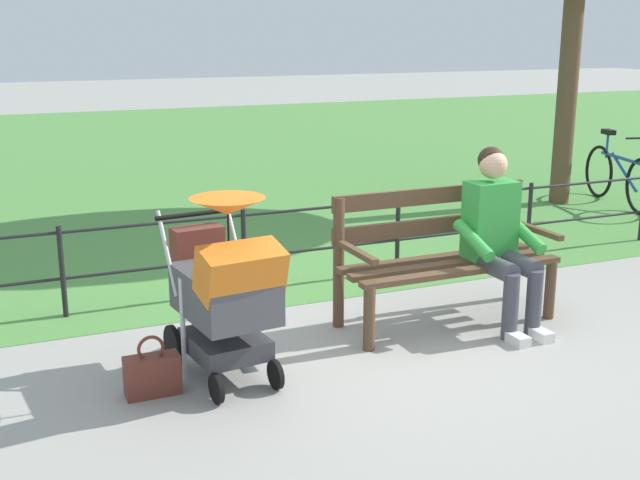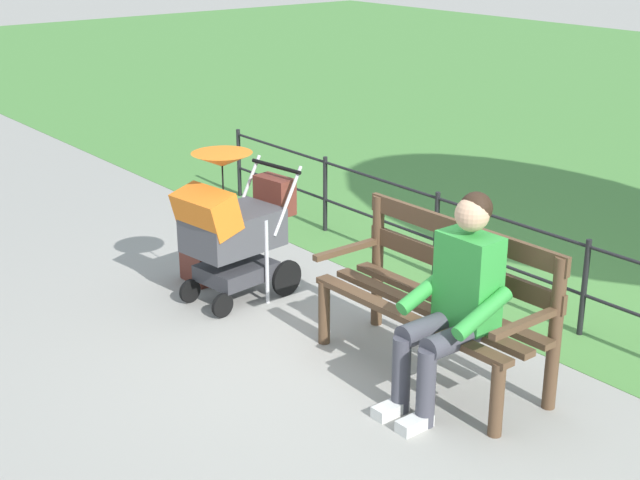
# 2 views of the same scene
# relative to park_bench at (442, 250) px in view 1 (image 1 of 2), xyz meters

# --- Properties ---
(ground_plane) EXTENTS (60.00, 60.00, 0.00)m
(ground_plane) POSITION_rel_park_bench_xyz_m (0.44, 0.12, -0.53)
(ground_plane) COLOR #9E9B93
(grass_lawn) EXTENTS (40.00, 16.00, 0.01)m
(grass_lawn) POSITION_rel_park_bench_xyz_m (0.44, -8.68, -0.52)
(grass_lawn) COLOR #518E42
(grass_lawn) RESTS_ON ground
(park_bench) EXTENTS (1.60, 0.61, 0.96)m
(park_bench) POSITION_rel_park_bench_xyz_m (0.00, 0.00, 0.00)
(park_bench) COLOR brown
(park_bench) RESTS_ON ground
(person_on_bench) EXTENTS (0.53, 0.74, 1.28)m
(person_on_bench) POSITION_rel_park_bench_xyz_m (-0.33, 0.22, 0.15)
(person_on_bench) COLOR #42424C
(person_on_bench) RESTS_ON ground
(stroller) EXTENTS (0.60, 0.93, 1.15)m
(stroller) POSITION_rel_park_bench_xyz_m (1.75, 0.38, 0.07)
(stroller) COLOR black
(stroller) RESTS_ON ground
(handbag) EXTENTS (0.32, 0.14, 0.37)m
(handbag) POSITION_rel_park_bench_xyz_m (2.22, 0.42, -0.40)
(handbag) COLOR brown
(handbag) RESTS_ON ground
(park_fence) EXTENTS (7.05, 0.04, 0.70)m
(park_fence) POSITION_rel_park_bench_xyz_m (0.44, -1.14, -0.11)
(park_fence) COLOR black
(park_fence) RESTS_ON ground
(bicycle) EXTENTS (0.55, 1.62, 0.89)m
(bicycle) POSITION_rel_park_bench_xyz_m (-4.06, -2.52, -0.16)
(bicycle) COLOR black
(bicycle) RESTS_ON ground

